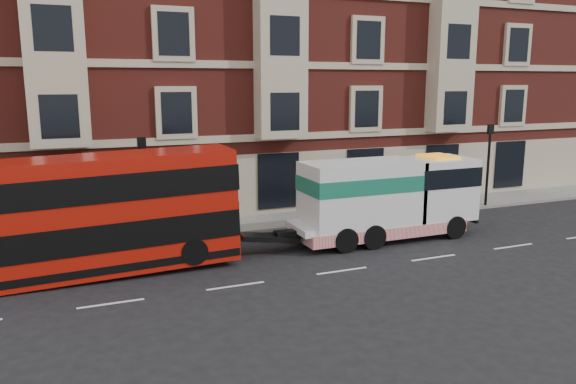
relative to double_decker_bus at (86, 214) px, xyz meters
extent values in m
plane|color=black|center=(8.44, -2.98, -2.22)|extent=(120.00, 120.00, 0.00)
cube|color=slate|center=(8.44, 4.52, -2.15)|extent=(90.00, 3.00, 0.15)
cube|color=maroon|center=(8.94, 12.02, 6.78)|extent=(45.00, 12.00, 18.00)
cylinder|color=black|center=(2.44, 3.22, -0.07)|extent=(0.14, 0.14, 4.00)
cube|color=black|center=(2.44, 3.22, 2.03)|extent=(0.35, 0.15, 0.50)
cylinder|color=black|center=(20.44, 3.22, -0.07)|extent=(0.14, 0.14, 4.00)
cube|color=black|center=(20.44, 3.22, 2.03)|extent=(0.35, 0.15, 0.50)
cube|color=#AE1409|center=(0.00, 0.00, -0.06)|extent=(10.33, 2.31, 4.06)
cube|color=black|center=(0.00, 0.00, -0.66)|extent=(10.37, 2.37, 0.97)
cube|color=black|center=(0.00, 0.00, 1.01)|extent=(10.37, 2.37, 0.92)
cylinder|color=black|center=(3.51, -1.04, -1.47)|extent=(0.96, 0.30, 0.96)
cylinder|color=black|center=(3.51, 1.04, -1.47)|extent=(0.96, 0.30, 0.96)
cube|color=white|center=(12.00, 0.00, -1.35)|extent=(8.30, 2.12, 0.28)
cube|color=white|center=(14.68, 0.00, -0.15)|extent=(2.95, 2.31, 2.68)
cube|color=white|center=(10.89, 0.00, -0.10)|extent=(4.98, 2.31, 2.68)
cube|color=#186C52|center=(10.89, 0.00, 0.36)|extent=(5.03, 2.35, 0.65)
cube|color=red|center=(11.82, 0.00, -1.67)|extent=(7.38, 2.37, 0.51)
cylinder|color=black|center=(14.95, -1.04, -1.72)|extent=(1.02, 0.32, 1.02)
cylinder|color=black|center=(14.95, 1.04, -1.72)|extent=(1.02, 0.32, 1.02)
cylinder|color=black|center=(10.89, -1.04, -1.72)|extent=(1.02, 0.37, 1.02)
cylinder|color=black|center=(10.89, 1.04, -1.72)|extent=(1.02, 0.37, 1.02)
cylinder|color=black|center=(9.60, -1.04, -1.72)|extent=(1.02, 0.37, 1.02)
cylinder|color=black|center=(9.60, 1.04, -1.72)|extent=(1.02, 0.37, 1.02)
camera|label=1|loc=(-0.72, -20.09, 4.49)|focal=35.00mm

